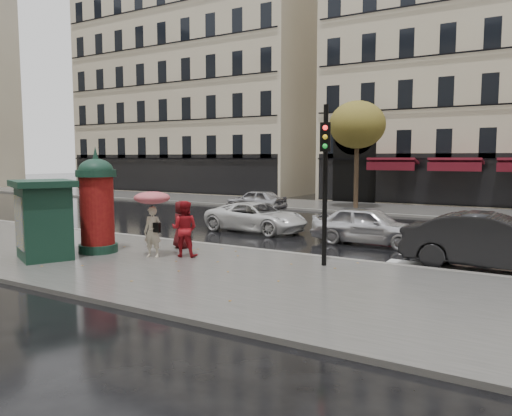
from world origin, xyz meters
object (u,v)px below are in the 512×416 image
Objects in this scene: woman_red at (184,229)px; car_darkgrey at (493,242)px; man_burgundy at (181,224)px; newsstand at (44,218)px; car_far_silver at (256,200)px; morris_column at (97,202)px; car_silver at (368,225)px; car_white at (256,217)px; traffic_light at (325,169)px; woman_umbrella at (152,213)px.

woman_red reaches higher than car_darkgrey.
man_burgundy is 0.65× the size of newsstand.
car_darkgrey is 17.34m from car_far_silver.
morris_column reaches higher than woman_red.
car_silver is 5.24m from car_white.
man_burgundy is 0.47× the size of morris_column.
newsstand is at bearing 11.25° from car_far_silver.
car_silver is (7.48, 8.25, -0.65)m from newsstand.
car_darkgrey is at bearing 31.01° from traffic_light.
newsstand is at bearing -156.10° from traffic_light.
car_white is at bearing 35.07° from car_far_silver.
morris_column is 0.90× the size of car_far_silver.
man_burgundy is 0.43× the size of car_far_silver.
newsstand reaches higher than car_darkgrey.
man_burgundy is 0.33× the size of car_darkgrey.
traffic_light reaches higher than woman_red.
car_far_silver is at bearing 100.75° from morris_column.
car_far_silver is (-4.89, 14.20, -0.87)m from woman_umbrella.
car_far_silver is (-4.42, 7.23, 0.01)m from car_white.
newsstand is (-0.60, -1.56, -0.42)m from morris_column.
traffic_light is at bearing -130.06° from car_white.
man_burgundy is at bearing 105.62° from car_darkgrey.
car_far_silver is (-9.63, 7.81, -0.06)m from car_silver.
car_far_silver is (-2.15, 16.06, -0.71)m from newsstand.
man_burgundy is 0.36× the size of traffic_light.
woman_red reaches higher than car_silver.
traffic_light reaches higher than morris_column.
car_silver is at bearing 54.59° from car_far_silver.
morris_column is at bearing 112.60° from car_darkgrey.
newsstand is 0.66× the size of car_far_silver.
car_darkgrey reaches higher than car_far_silver.
car_silver is (4.74, 6.39, -0.81)m from woman_umbrella.
newsstand reaches higher than woman_umbrella.
man_burgundy reaches higher than car_far_silver.
newsstand reaches higher than car_far_silver.
car_white is at bearing 135.84° from traffic_light.
car_darkgrey is (4.45, -2.31, 0.10)m from car_silver.
car_far_silver is at bearing 35.55° from car_white.
woman_red is 1.52m from man_burgundy.
woman_umbrella is at bearing 22.63° from car_far_silver.
car_far_silver is (-2.75, 14.50, -1.12)m from morris_column.
car_far_silver is at bearing 50.36° from car_silver.
man_burgundy is at bearing 55.25° from newsstand.
traffic_light reaches higher than woman_umbrella.
woman_umbrella is 0.84× the size of newsstand.
newsstand is (-2.74, -1.86, -0.16)m from woman_umbrella.
man_burgundy is 13.34m from car_far_silver.
woman_umbrella is 1.21× the size of woman_red.
car_silver is (5.02, 4.70, -0.23)m from man_burgundy.
car_darkgrey is (8.42, 3.49, -0.19)m from woman_red.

